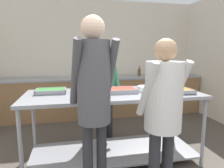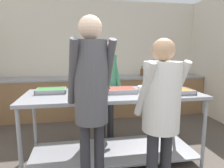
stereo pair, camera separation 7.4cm
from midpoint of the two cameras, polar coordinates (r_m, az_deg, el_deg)
The scene contains 12 objects.
wall_rear at distance 4.85m, azimuth -5.65°, elevation 7.54°, with size 5.03×0.06×2.65m.
back_counter at distance 4.60m, azimuth -4.96°, elevation -3.56°, with size 4.87×0.65×0.89m.
serving_counter at distance 2.68m, azimuth -0.36°, elevation -8.90°, with size 2.26×0.88×0.93m.
serving_tray_greens at distance 2.71m, azimuth -17.79°, elevation -1.96°, with size 0.38×0.27×0.05m.
sauce_pan at distance 2.45m, azimuth -7.97°, elevation -2.16°, with size 0.44×0.30×0.09m.
serving_tray_roast at distance 2.63m, azimuth 1.65°, elevation -1.83°, with size 0.39×0.30×0.05m.
plate_stack at distance 2.72m, azimuth 8.82°, elevation -1.35°, with size 0.23×0.23×0.07m.
serving_tray_vegetables at distance 2.71m, azimuth 17.05°, elevation -1.93°, with size 0.39×0.31×0.05m.
guest_serving_left at distance 1.96m, azimuth 13.39°, elevation -5.45°, with size 0.49×0.38×1.58m.
guest_serving_right at distance 1.82m, azimuth -6.39°, elevation -1.70°, with size 0.44×0.39×1.77m.
cook_behind_counter at distance 3.27m, azimuth -2.64°, elevation 1.09°, with size 0.49×0.40×1.62m.
water_bottle at distance 4.80m, azimuth 7.34°, elevation 3.61°, with size 0.07×0.07×0.23m.
Camera 1 is at (-0.57, -1.01, 1.46)m, focal length 32.00 mm.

